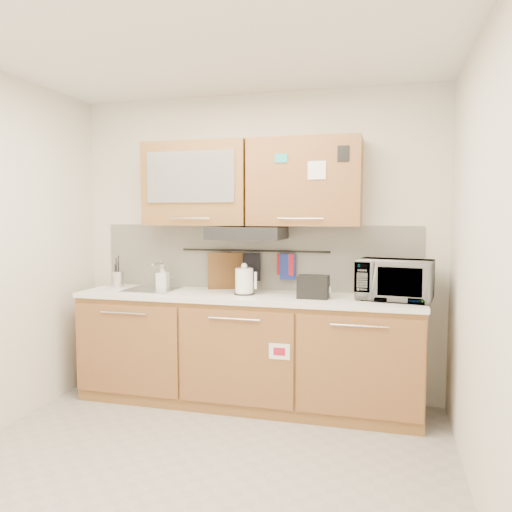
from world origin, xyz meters
The scene contains 20 objects.
floor centered at (0.00, 0.00, 0.00)m, with size 3.20×3.20×0.00m, color #9E9993.
ceiling centered at (0.00, 0.00, 2.60)m, with size 3.20×3.20×0.00m, color white.
wall_back centered at (0.00, 1.50, 1.30)m, with size 3.20×3.20×0.00m, color silver.
wall_right centered at (1.60, 0.00, 1.30)m, with size 3.00×3.00×0.00m, color silver.
base_cabinet centered at (0.00, 1.19, 0.41)m, with size 2.80×0.64×0.88m.
countertop centered at (0.00, 1.19, 0.90)m, with size 2.82×0.62×0.04m, color white.
backsplash centered at (0.00, 1.49, 1.20)m, with size 2.80×0.02×0.56m, color silver.
upper_cabinets centered at (0.00, 1.32, 1.83)m, with size 1.82×0.37×0.70m.
range_hood centered at (0.00, 1.25, 1.42)m, with size 0.60×0.46×0.10m, color black.
sink centered at (-0.85, 1.21, 0.92)m, with size 0.42×0.40×0.26m.
utensil_rail centered at (0.00, 1.45, 1.26)m, with size 0.02×0.02×1.30m, color black.
utensil_crock centered at (-1.23, 1.29, 0.99)m, with size 0.15×0.15×0.28m.
kettle centered at (-0.01, 1.18, 1.02)m, with size 0.19×0.17×0.26m.
toaster centered at (0.56, 1.13, 1.01)m, with size 0.24×0.15×0.18m.
microwave centered at (1.18, 1.23, 1.07)m, with size 0.55×0.37×0.31m, color #999999.
soap_bottle centered at (-0.79, 1.30, 1.03)m, with size 0.10×0.10×0.21m, color #999999.
cutting_board centered at (-0.22, 1.44, 1.00)m, with size 0.38×0.03×0.47m, color brown.
oven_mitt centered at (0.30, 1.44, 1.13)m, with size 0.13×0.03×0.22m, color navy.
dark_pouch centered at (-0.02, 1.44, 1.12)m, with size 0.15×0.04×0.24m, color black.
pot_holder centered at (0.28, 1.44, 1.15)m, with size 0.15×0.02×0.18m, color #A9161D.
Camera 1 is at (1.11, -2.70, 1.57)m, focal length 35.00 mm.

